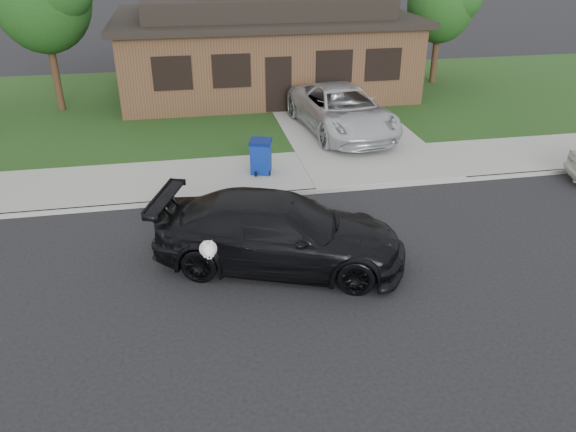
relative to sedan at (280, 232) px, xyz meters
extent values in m
plane|color=black|center=(-2.10, -0.03, -0.78)|extent=(120.00, 120.00, 0.00)
cube|color=gray|center=(-2.10, 4.97, -0.72)|extent=(60.00, 3.00, 0.12)
cube|color=gray|center=(-2.10, 3.47, -0.72)|extent=(60.00, 0.12, 0.12)
cube|color=#193814|center=(-2.10, 12.97, -0.72)|extent=(60.00, 13.00, 0.13)
cube|color=gray|center=(3.90, 9.97, -0.71)|extent=(4.50, 13.00, 0.14)
imported|color=black|center=(0.01, 0.00, 0.00)|extent=(5.79, 3.83, 1.56)
ellipsoid|color=white|center=(-1.56, -0.95, 0.31)|extent=(0.34, 0.40, 0.30)
sphere|color=white|center=(-1.56, -1.18, 0.41)|extent=(0.26, 0.26, 0.26)
cube|color=white|center=(-1.56, -1.30, 0.36)|extent=(0.09, 0.12, 0.08)
sphere|color=black|center=(-1.56, -1.36, 0.36)|extent=(0.04, 0.04, 0.04)
cone|color=white|center=(-1.63, -1.13, 0.54)|extent=(0.11, 0.11, 0.14)
cone|color=white|center=(-1.49, -1.13, 0.54)|extent=(0.11, 0.11, 0.14)
imported|color=silver|center=(3.67, 8.17, 0.14)|extent=(3.16, 5.88, 1.57)
cube|color=navy|center=(0.32, 4.97, -0.21)|extent=(0.70, 0.70, 0.91)
cube|color=#071554|center=(0.32, 4.97, 0.30)|extent=(0.76, 0.76, 0.10)
cylinder|color=black|center=(0.12, 4.69, -0.59)|extent=(0.09, 0.15, 0.14)
cylinder|color=black|center=(0.52, 4.69, -0.59)|extent=(0.09, 0.15, 0.14)
cube|color=#422B1C|center=(1.90, 14.97, 0.85)|extent=(12.00, 8.00, 3.00)
cube|color=black|center=(1.90, 14.97, 2.47)|extent=(12.60, 8.60, 0.25)
cube|color=black|center=(1.90, 14.97, 3.00)|extent=(10.00, 6.50, 0.80)
cube|color=black|center=(1.90, 10.94, 0.45)|extent=(1.00, 0.06, 2.10)
cube|color=black|center=(-2.10, 10.95, 1.05)|extent=(1.30, 0.05, 1.10)
cube|color=black|center=(0.10, 10.95, 1.05)|extent=(1.30, 0.05, 1.10)
cube|color=black|center=(4.10, 10.95, 1.05)|extent=(1.30, 0.05, 1.10)
cube|color=black|center=(6.10, 10.95, 1.05)|extent=(1.30, 0.05, 1.10)
cylinder|color=#332114|center=(-6.60, 12.97, 0.59)|extent=(0.28, 0.28, 2.48)
cylinder|color=#332114|center=(9.90, 14.47, 0.36)|extent=(0.28, 0.28, 2.03)
ellipsoid|color=#143811|center=(9.90, 14.47, 2.87)|extent=(3.00, 3.00, 3.45)
camera|label=1|loc=(-1.79, -10.39, 5.76)|focal=35.00mm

